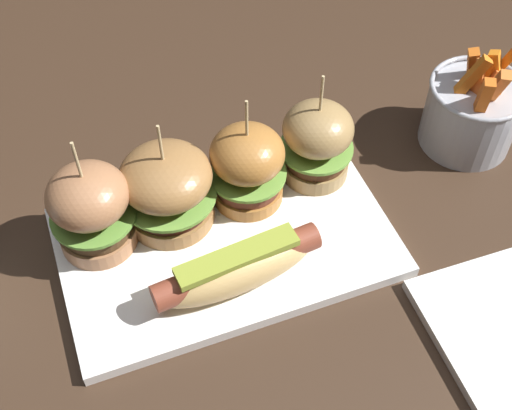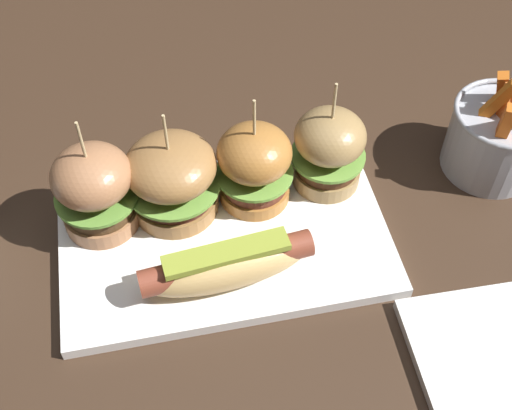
{
  "view_description": "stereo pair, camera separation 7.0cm",
  "coord_description": "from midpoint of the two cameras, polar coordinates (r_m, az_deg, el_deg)",
  "views": [
    {
      "loc": [
        -0.12,
        -0.41,
        0.59
      ],
      "look_at": [
        0.03,
        0.0,
        0.05
      ],
      "focal_mm": 47.57,
      "sensor_mm": 36.0,
      "label": 1
    },
    {
      "loc": [
        -0.05,
        -0.43,
        0.59
      ],
      "look_at": [
        0.03,
        0.0,
        0.05
      ],
      "focal_mm": 47.57,
      "sensor_mm": 36.0,
      "label": 2
    }
  ],
  "objects": [
    {
      "name": "ground_plane",
      "position": [
        0.73,
        0.05,
        -3.26
      ],
      "size": [
        3.0,
        3.0,
        0.0
      ],
      "primitive_type": "plane",
      "color": "#382619"
    },
    {
      "name": "platter_main",
      "position": [
        0.73,
        0.05,
        -2.94
      ],
      "size": [
        0.35,
        0.21,
        0.01
      ],
      "primitive_type": "cube",
      "color": "white",
      "rests_on": "ground"
    },
    {
      "name": "hot_dog",
      "position": [
        0.67,
        0.52,
        -5.25
      ],
      "size": [
        0.18,
        0.06,
        0.05
      ],
      "color": "tan",
      "rests_on": "platter_main"
    },
    {
      "name": "slider_far_left",
      "position": [
        0.71,
        -10.68,
        1.13
      ],
      "size": [
        0.09,
        0.09,
        0.15
      ],
      "color": "#A46E48",
      "rests_on": "platter_main"
    },
    {
      "name": "slider_center_left",
      "position": [
        0.71,
        -4.32,
        2.11
      ],
      "size": [
        0.1,
        0.1,
        0.14
      ],
      "color": "olive",
      "rests_on": "platter_main"
    },
    {
      "name": "slider_center_right",
      "position": [
        0.72,
        2.63,
        3.2
      ],
      "size": [
        0.08,
        0.08,
        0.14
      ],
      "color": "#A86D31",
      "rests_on": "platter_main"
    },
    {
      "name": "slider_far_right",
      "position": [
        0.75,
        8.81,
        4.52
      ],
      "size": [
        0.08,
        0.08,
        0.14
      ],
      "color": "#9E7C4B",
      "rests_on": "platter_main"
    },
    {
      "name": "fries_bucket",
      "position": [
        0.83,
        21.92,
        5.22
      ],
      "size": [
        0.11,
        0.11,
        0.14
      ],
      "color": "#A8AAB2",
      "rests_on": "ground"
    }
  ]
}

